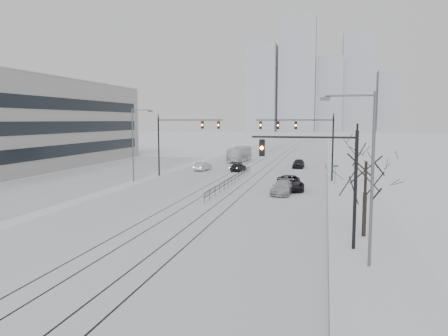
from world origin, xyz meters
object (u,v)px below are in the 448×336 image
Objects in this scene: bare_tree at (366,169)px; sedan_nb_right at (282,188)px; sedan_sb_outer at (203,166)px; box_truck at (240,154)px; traffic_mast_near at (327,173)px; sedan_sb_inner at (238,167)px; sedan_nb_far at (299,164)px; sedan_nb_front at (290,183)px.

bare_tree is 17.53m from sedan_nb_right.
sedan_sb_outer is at bearing 131.11° from sedan_nb_right.
box_truck reaches higher than sedan_sb_outer.
traffic_mast_near is 1.15× the size of bare_tree.
sedan_nb_right is (13.75, -18.39, 0.06)m from sedan_sb_outer.
bare_tree reaches higher than sedan_sb_inner.
sedan_sb_outer is (-18.09, 37.12, -3.92)m from traffic_mast_near.
sedan_sb_outer is 0.92× the size of sedan_nb_far.
traffic_mast_near is at bearing 109.63° from box_truck.
sedan_sb_inner reaches higher than sedan_sb_outer.
sedan_sb_inner is 20.75m from sedan_nb_right.
box_truck is at bearing -70.96° from sedan_sb_inner.
box_truck reaches higher than sedan_nb_right.
sedan_nb_right is at bearing 113.22° from bare_tree.
sedan_nb_far reaches higher than sedan_nb_right.
sedan_sb_outer is at bearing 122.57° from sedan_nb_front.
traffic_mast_near is 19.61m from sedan_nb_right.
sedan_nb_far is (-4.28, 44.14, -3.84)m from traffic_mast_near.
bare_tree is 41.85m from sedan_nb_far.
sedan_nb_right is (-6.75, 15.73, -3.79)m from bare_tree.
bare_tree reaches higher than sedan_nb_right.
sedan_sb_inner is at bearing 118.36° from sedan_nb_right.
sedan_sb_outer is at bearing -151.14° from sedan_nb_far.
sedan_nb_right reaches higher than sedan_sb_inner.
sedan_nb_right is (-4.34, 18.73, -3.87)m from traffic_mast_near.
sedan_nb_far is at bearing -144.40° from sedan_sb_outer.
bare_tree reaches higher than sedan_nb_far.
box_truck is at bearing 145.24° from sedan_nb_far.
box_truck is (-17.88, 49.47, -3.13)m from bare_tree.
sedan_nb_front reaches higher than sedan_nb_far.
traffic_mast_near is 1.46× the size of sedan_nb_right.
box_truck reaches higher than sedan_nb_far.
box_truck is (2.62, 15.35, 0.72)m from sedan_sb_outer.
traffic_mast_near reaches higher than sedan_nb_right.
sedan_nb_right is at bearing 103.03° from traffic_mast_near.
traffic_mast_near is at bearing 124.64° from sedan_sb_outer.
sedan_sb_inner is 0.68× the size of sedan_nb_front.
sedan_sb_outer is 0.69× the size of sedan_nb_front.
traffic_mast_near is 44.51m from sedan_nb_far.
sedan_sb_outer is (-20.50, 34.12, -3.85)m from bare_tree.
box_truck is at bearing -91.03° from sedan_sb_outer.
traffic_mast_near reaches higher than sedan_sb_outer.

